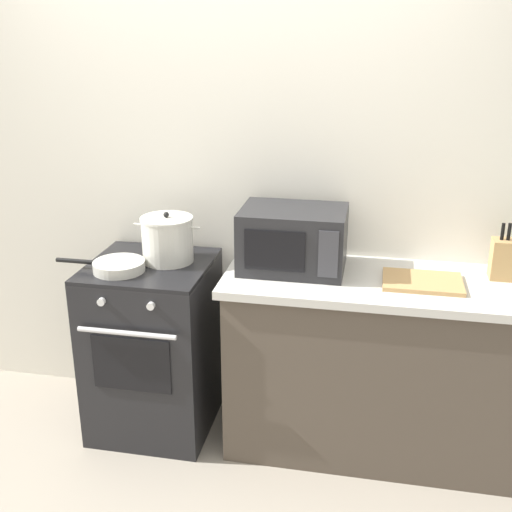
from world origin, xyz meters
TOP-DOWN VIEW (x-y plane):
  - ground_plane at (0.00, 0.00)m, footprint 10.00×10.00m
  - back_wall at (0.30, 0.97)m, footprint 4.40×0.10m
  - lower_cabinet_right at (0.90, 0.62)m, footprint 1.64×0.56m
  - countertop_right at (0.90, 0.62)m, footprint 1.70×0.60m
  - stove at (-0.35, 0.60)m, footprint 0.60×0.64m
  - stock_pot at (-0.27, 0.66)m, footprint 0.34×0.26m
  - frying_pan at (-0.46, 0.48)m, footprint 0.45×0.25m
  - microwave at (0.36, 0.68)m, footprint 0.50×0.37m
  - cutting_board at (0.98, 0.60)m, footprint 0.36×0.26m
  - knife_block at (1.35, 0.74)m, footprint 0.13×0.10m

SIDE VIEW (x-z plane):
  - ground_plane at x=0.00m, z-range 0.00..0.00m
  - lower_cabinet_right at x=0.90m, z-range 0.00..0.88m
  - stove at x=-0.35m, z-range 0.00..0.92m
  - countertop_right at x=0.90m, z-range 0.88..0.92m
  - cutting_board at x=0.98m, z-range 0.92..0.94m
  - frying_pan at x=-0.46m, z-range 0.92..0.97m
  - knife_block at x=1.35m, z-range 0.88..1.15m
  - stock_pot at x=-0.27m, z-range 0.91..1.16m
  - microwave at x=0.36m, z-range 0.92..1.22m
  - back_wall at x=0.30m, z-range 0.00..2.50m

